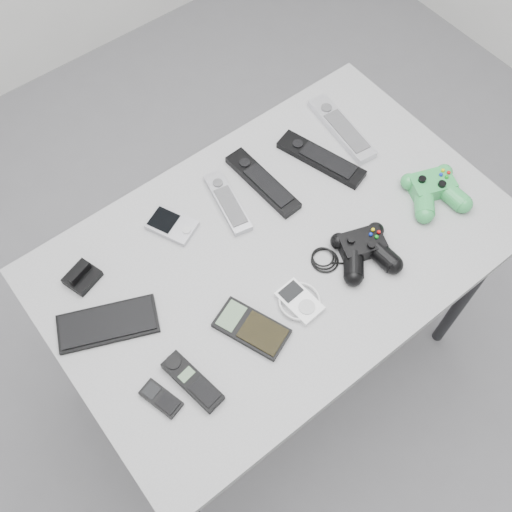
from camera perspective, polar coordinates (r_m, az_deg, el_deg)
floor at (r=2.11m, az=2.34°, el=-10.28°), size 3.50×3.50×0.00m
desk at (r=1.50m, az=2.05°, el=-0.45°), size 1.11×0.72×0.75m
pda_keyboard at (r=1.38m, az=-13.94°, el=-6.26°), size 0.24×0.18×0.01m
dock_bracket at (r=1.44m, az=-16.31°, el=-1.78°), size 0.09×0.08×0.04m
pda at (r=1.48m, az=-8.03°, el=2.96°), size 0.11×0.13×0.02m
remote_silver_a at (r=1.50m, az=-2.73°, el=5.17°), size 0.09×0.20×0.02m
remote_black_a at (r=1.53m, az=0.64°, el=7.07°), size 0.06×0.24×0.02m
remote_black_b at (r=1.59m, az=6.21°, el=9.21°), size 0.13×0.25×0.02m
remote_silver_b at (r=1.66m, az=8.14°, el=11.99°), size 0.09×0.25×0.02m
mobile_phone at (r=1.30m, az=-9.03°, el=-13.24°), size 0.06×0.10×0.02m
cordless_handset at (r=1.30m, az=-6.07°, el=-11.78°), size 0.07×0.15×0.02m
calculator at (r=1.34m, az=-0.43°, el=-6.88°), size 0.14×0.18×0.02m
mp3_player at (r=1.37m, az=4.17°, el=-4.32°), size 0.10×0.11×0.02m
controller_black at (r=1.43m, az=10.28°, el=0.64°), size 0.29×0.23×0.05m
controller_green at (r=1.56m, az=16.62°, el=6.13°), size 0.20×0.20×0.05m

